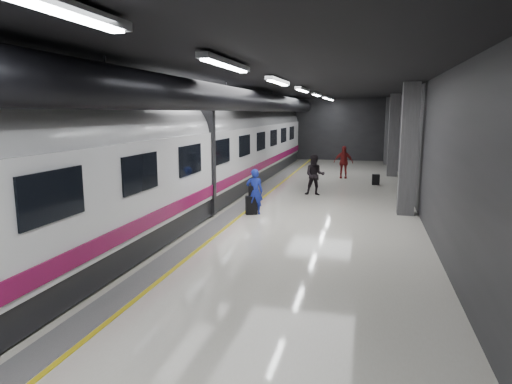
# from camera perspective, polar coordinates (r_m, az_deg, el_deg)

# --- Properties ---
(ground) EXTENTS (40.00, 40.00, 0.00)m
(ground) POSITION_cam_1_polar(r_m,az_deg,el_deg) (15.10, 1.15, -3.49)
(ground) COLOR silver
(ground) RESTS_ON ground
(platform_hall) EXTENTS (10.02, 40.02, 4.51)m
(platform_hall) POSITION_cam_1_polar(r_m,az_deg,el_deg) (15.68, 0.94, 10.05)
(platform_hall) COLOR black
(platform_hall) RESTS_ON ground
(train) EXTENTS (3.05, 38.00, 4.05)m
(train) POSITION_cam_1_polar(r_m,az_deg,el_deg) (15.78, -10.44, 4.55)
(train) COLOR black
(train) RESTS_ON ground
(traveler_main) EXTENTS (0.65, 0.49, 1.59)m
(traveler_main) POSITION_cam_1_polar(r_m,az_deg,el_deg) (15.79, -0.18, 0.05)
(traveler_main) COLOR #173BB0
(traveler_main) RESTS_ON ground
(suitcase_main) EXTENTS (0.46, 0.39, 0.64)m
(suitcase_main) POSITION_cam_1_polar(r_m,az_deg,el_deg) (15.85, -0.58, -1.66)
(suitcase_main) COLOR black
(suitcase_main) RESTS_ON ground
(shoulder_bag) EXTENTS (0.30, 0.21, 0.36)m
(shoulder_bag) POSITION_cam_1_polar(r_m,az_deg,el_deg) (15.78, -0.47, 0.13)
(shoulder_bag) COLOR black
(shoulder_bag) RESTS_ON suitcase_main
(traveler_far_a) EXTENTS (0.89, 0.71, 1.74)m
(traveler_far_a) POSITION_cam_1_polar(r_m,az_deg,el_deg) (19.56, 7.36, 2.11)
(traveler_far_a) COLOR black
(traveler_far_a) RESTS_ON ground
(traveler_far_b) EXTENTS (1.03, 0.46, 1.73)m
(traveler_far_b) POSITION_cam_1_polar(r_m,az_deg,el_deg) (24.99, 10.87, 3.69)
(traveler_far_b) COLOR maroon
(traveler_far_b) RESTS_ON ground
(suitcase_far) EXTENTS (0.37, 0.26, 0.52)m
(suitcase_far) POSITION_cam_1_polar(r_m,az_deg,el_deg) (23.05, 14.74, 1.51)
(suitcase_far) COLOR black
(suitcase_far) RESTS_ON ground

